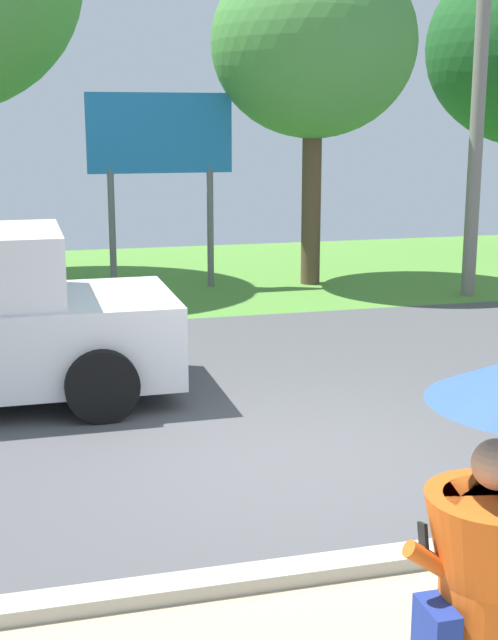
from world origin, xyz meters
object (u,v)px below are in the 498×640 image
utility_pole (478,105)px  roadside_billboard (160,148)px  tree_center_back (314,44)px  monk_pedestrian (497,574)px

utility_pole → roadside_billboard: bearing=158.2°
utility_pole → tree_center_back: size_ratio=1.03×
monk_pedestrian → tree_center_back: size_ratio=0.35×
monk_pedestrian → roadside_billboard: roadside_billboard is taller
roadside_billboard → tree_center_back: 3.32m
monk_pedestrian → tree_center_back: 13.30m
roadside_billboard → utility_pole: bearing=-21.8°
tree_center_back → monk_pedestrian: bearing=-105.2°
monk_pedestrian → utility_pole: (5.71, 10.63, 2.20)m
utility_pole → roadside_billboard: (-5.10, 2.04, -0.73)m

